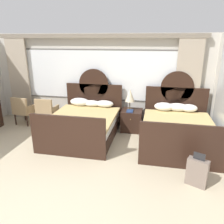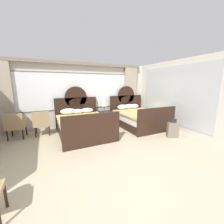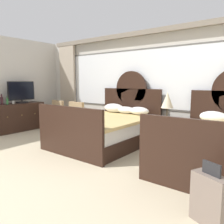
{
  "view_description": "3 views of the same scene",
  "coord_description": "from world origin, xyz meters",
  "px_view_note": "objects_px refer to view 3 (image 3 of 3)",
  "views": [
    {
      "loc": [
        1.74,
        -2.38,
        2.55
      ],
      "look_at": [
        0.79,
        2.33,
        0.96
      ],
      "focal_mm": 35.58,
      "sensor_mm": 36.0,
      "label": 1
    },
    {
      "loc": [
        -1.27,
        -1.91,
        1.8
      ],
      "look_at": [
        0.69,
        2.18,
        0.89
      ],
      "focal_mm": 22.45,
      "sensor_mm": 36.0,
      "label": 2
    },
    {
      "loc": [
        3.06,
        -0.95,
        1.43
      ],
      "look_at": [
        0.64,
        2.2,
        0.89
      ],
      "focal_mm": 35.85,
      "sensor_mm": 36.0,
      "label": 3
    }
  ],
  "objects_px": {
    "bottle_soda_green": "(7,101)",
    "tv_flatscreen": "(21,92)",
    "table_lamp_on_nightstand": "(167,100)",
    "book_on_nightstand": "(165,119)",
    "dresser_minibar": "(17,117)",
    "suitcase_on_floor": "(210,199)",
    "bottle_wine_dark": "(2,100)",
    "nightstand_between_beds": "(168,133)",
    "bed_near_mirror": "(222,147)",
    "armchair_by_window_left": "(81,115)",
    "armchair_by_window_centre": "(63,113)",
    "cup_on_dresser": "(13,102)",
    "bed_near_window": "(106,128)"
  },
  "relations": [
    {
      "from": "nightstand_between_beds",
      "to": "armchair_by_window_left",
      "type": "height_order",
      "value": "armchair_by_window_left"
    },
    {
      "from": "armchair_by_window_left",
      "to": "suitcase_on_floor",
      "type": "xyz_separation_m",
      "value": [
        4.01,
        -2.16,
        -0.22
      ]
    },
    {
      "from": "armchair_by_window_left",
      "to": "nightstand_between_beds",
      "type": "bearing_deg",
      "value": 3.86
    },
    {
      "from": "table_lamp_on_nightstand",
      "to": "suitcase_on_floor",
      "type": "bearing_deg",
      "value": -57.49
    },
    {
      "from": "tv_flatscreen",
      "to": "bottle_soda_green",
      "type": "bearing_deg",
      "value": -83.82
    },
    {
      "from": "tv_flatscreen",
      "to": "cup_on_dresser",
      "type": "xyz_separation_m",
      "value": [
        -0.01,
        -0.26,
        -0.28
      ]
    },
    {
      "from": "cup_on_dresser",
      "to": "table_lamp_on_nightstand",
      "type": "bearing_deg",
      "value": 18.02
    },
    {
      "from": "tv_flatscreen",
      "to": "armchair_by_window_left",
      "type": "bearing_deg",
      "value": 27.68
    },
    {
      "from": "bed_near_mirror",
      "to": "tv_flatscreen",
      "type": "relative_size",
      "value": 2.73
    },
    {
      "from": "armchair_by_window_centre",
      "to": "tv_flatscreen",
      "type": "bearing_deg",
      "value": -134.18
    },
    {
      "from": "bed_near_window",
      "to": "cup_on_dresser",
      "type": "height_order",
      "value": "bed_near_window"
    },
    {
      "from": "nightstand_between_beds",
      "to": "bottle_soda_green",
      "type": "relative_size",
      "value": 2.69
    },
    {
      "from": "tv_flatscreen",
      "to": "book_on_nightstand",
      "type": "bearing_deg",
      "value": 12.23
    },
    {
      "from": "tv_flatscreen",
      "to": "suitcase_on_floor",
      "type": "bearing_deg",
      "value": -13.38
    },
    {
      "from": "bed_near_mirror",
      "to": "bottle_soda_green",
      "type": "xyz_separation_m",
      "value": [
        -5.3,
        -0.81,
        0.53
      ]
    },
    {
      "from": "cup_on_dresser",
      "to": "bed_near_mirror",
      "type": "bearing_deg",
      "value": 6.39
    },
    {
      "from": "armchair_by_window_left",
      "to": "bottle_soda_green",
      "type": "bearing_deg",
      "value": -139.75
    },
    {
      "from": "table_lamp_on_nightstand",
      "to": "cup_on_dresser",
      "type": "height_order",
      "value": "table_lamp_on_nightstand"
    },
    {
      "from": "bottle_soda_green",
      "to": "cup_on_dresser",
      "type": "distance_m",
      "value": 0.22
    },
    {
      "from": "tv_flatscreen",
      "to": "bottle_soda_green",
      "type": "height_order",
      "value": "tv_flatscreen"
    },
    {
      "from": "table_lamp_on_nightstand",
      "to": "dresser_minibar",
      "type": "distance_m",
      "value": 4.31
    },
    {
      "from": "book_on_nightstand",
      "to": "dresser_minibar",
      "type": "distance_m",
      "value": 4.26
    },
    {
      "from": "bed_near_window",
      "to": "nightstand_between_beds",
      "type": "bearing_deg",
      "value": 28.59
    },
    {
      "from": "suitcase_on_floor",
      "to": "armchair_by_window_centre",
      "type": "bearing_deg",
      "value": 155.7
    },
    {
      "from": "bottle_wine_dark",
      "to": "cup_on_dresser",
      "type": "height_order",
      "value": "bottle_wine_dark"
    },
    {
      "from": "bed_near_window",
      "to": "tv_flatscreen",
      "type": "distance_m",
      "value": 3.04
    },
    {
      "from": "nightstand_between_beds",
      "to": "table_lamp_on_nightstand",
      "type": "height_order",
      "value": "table_lamp_on_nightstand"
    },
    {
      "from": "table_lamp_on_nightstand",
      "to": "book_on_nightstand",
      "type": "xyz_separation_m",
      "value": [
        0.03,
        -0.18,
        -0.4
      ]
    },
    {
      "from": "suitcase_on_floor",
      "to": "bottle_wine_dark",
      "type": "bearing_deg",
      "value": 172.55
    },
    {
      "from": "bed_near_mirror",
      "to": "armchair_by_window_left",
      "type": "relative_size",
      "value": 2.55
    },
    {
      "from": "dresser_minibar",
      "to": "cup_on_dresser",
      "type": "height_order",
      "value": "cup_on_dresser"
    },
    {
      "from": "table_lamp_on_nightstand",
      "to": "book_on_nightstand",
      "type": "bearing_deg",
      "value": -80.68
    },
    {
      "from": "bottle_wine_dark",
      "to": "book_on_nightstand",
      "type": "bearing_deg",
      "value": 20.05
    },
    {
      "from": "nightstand_between_beds",
      "to": "cup_on_dresser",
      "type": "bearing_deg",
      "value": -163.06
    },
    {
      "from": "bed_near_mirror",
      "to": "nightstand_between_beds",
      "type": "bearing_deg",
      "value": 151.4
    },
    {
      "from": "tv_flatscreen",
      "to": "armchair_by_window_left",
      "type": "height_order",
      "value": "tv_flatscreen"
    },
    {
      "from": "nightstand_between_beds",
      "to": "bottle_wine_dark",
      "type": "relative_size",
      "value": 2.07
    },
    {
      "from": "bed_near_window",
      "to": "suitcase_on_floor",
      "type": "relative_size",
      "value": 3.43
    },
    {
      "from": "bed_near_window",
      "to": "nightstand_between_beds",
      "type": "distance_m",
      "value": 1.39
    },
    {
      "from": "bottle_soda_green",
      "to": "tv_flatscreen",
      "type": "bearing_deg",
      "value": 96.18
    },
    {
      "from": "armchair_by_window_left",
      "to": "armchair_by_window_centre",
      "type": "height_order",
      "value": "same"
    },
    {
      "from": "bed_near_mirror",
      "to": "bottle_soda_green",
      "type": "bearing_deg",
      "value": -171.35
    },
    {
      "from": "bed_near_mirror",
      "to": "nightstand_between_beds",
      "type": "height_order",
      "value": "bed_near_mirror"
    },
    {
      "from": "bottle_wine_dark",
      "to": "bottle_soda_green",
      "type": "height_order",
      "value": "bottle_wine_dark"
    },
    {
      "from": "dresser_minibar",
      "to": "tv_flatscreen",
      "type": "distance_m",
      "value": 0.74
    },
    {
      "from": "bed_near_window",
      "to": "suitcase_on_floor",
      "type": "xyz_separation_m",
      "value": [
        2.67,
        -1.67,
        -0.1
      ]
    },
    {
      "from": "armchair_by_window_centre",
      "to": "armchair_by_window_left",
      "type": "bearing_deg",
      "value": -0.04
    },
    {
      "from": "armchair_by_window_centre",
      "to": "suitcase_on_floor",
      "type": "relative_size",
      "value": 1.35
    },
    {
      "from": "table_lamp_on_nightstand",
      "to": "bottle_soda_green",
      "type": "bearing_deg",
      "value": -159.12
    },
    {
      "from": "table_lamp_on_nightstand",
      "to": "book_on_nightstand",
      "type": "height_order",
      "value": "table_lamp_on_nightstand"
    }
  ]
}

